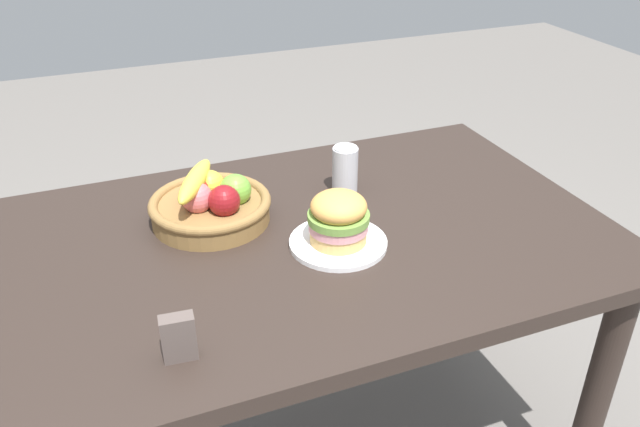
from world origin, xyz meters
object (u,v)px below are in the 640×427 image
(napkin_holder, at_px, (179,338))
(fruit_basket, at_px, (210,203))
(sandwich, at_px, (339,218))
(soda_can, at_px, (345,170))
(plate, at_px, (338,243))

(napkin_holder, bearing_deg, fruit_basket, 75.37)
(sandwich, bearing_deg, soda_can, 63.25)
(plate, distance_m, soda_can, 0.27)
(sandwich, height_order, fruit_basket, fruit_basket)
(soda_can, bearing_deg, plate, -116.75)
(plate, distance_m, fruit_basket, 0.32)
(sandwich, height_order, napkin_holder, sandwich)
(plate, relative_size, napkin_holder, 2.47)
(plate, height_order, napkin_holder, napkin_holder)
(soda_can, distance_m, fruit_basket, 0.36)
(plate, bearing_deg, fruit_basket, 138.59)
(fruit_basket, relative_size, napkin_holder, 3.22)
(plate, bearing_deg, sandwich, 180.00)
(fruit_basket, bearing_deg, plate, -41.41)
(plate, xyz_separation_m, napkin_holder, (-0.40, -0.24, 0.04))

